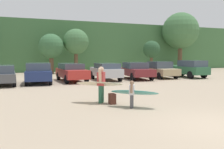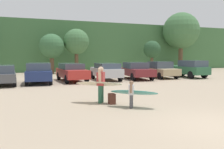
{
  "view_description": "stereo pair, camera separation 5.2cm",
  "coord_description": "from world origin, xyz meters",
  "px_view_note": "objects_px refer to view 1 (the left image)",
  "views": [
    {
      "loc": [
        -5.47,
        -5.37,
        2.08
      ],
      "look_at": [
        -0.17,
        8.19,
        0.94
      ],
      "focal_mm": 39.03,
      "sensor_mm": 36.0,
      "label": 1
    },
    {
      "loc": [
        -5.42,
        -5.39,
        2.08
      ],
      "look_at": [
        -0.17,
        8.19,
        0.94
      ],
      "focal_mm": 39.03,
      "sensor_mm": 36.0,
      "label": 2
    }
  ],
  "objects_px": {
    "parked_car_red": "(71,72)",
    "parked_car_maroon": "(135,70)",
    "surfboard_cream": "(99,84)",
    "person_adult": "(101,82)",
    "parked_car_tan": "(160,70)",
    "backpack_dropped": "(112,99)",
    "parked_car_navy": "(39,73)",
    "parked_car_forest_green": "(188,68)",
    "parked_car_dark_gray": "(1,75)",
    "surfboard_teal": "(134,92)",
    "person_child": "(132,92)",
    "parked_car_silver": "(106,71)"
  },
  "relations": [
    {
      "from": "parked_car_maroon",
      "to": "parked_car_tan",
      "type": "xyz_separation_m",
      "value": [
        2.68,
        0.22,
        0.0
      ]
    },
    {
      "from": "parked_car_maroon",
      "to": "surfboard_teal",
      "type": "bearing_deg",
      "value": 157.41
    },
    {
      "from": "parked_car_red",
      "to": "parked_car_maroon",
      "type": "relative_size",
      "value": 1.03
    },
    {
      "from": "parked_car_forest_green",
      "to": "person_child",
      "type": "xyz_separation_m",
      "value": [
        -10.96,
        -10.31,
        -0.23
      ]
    },
    {
      "from": "parked_car_maroon",
      "to": "parked_car_forest_green",
      "type": "distance_m",
      "value": 5.44
    },
    {
      "from": "parked_car_silver",
      "to": "parked_car_tan",
      "type": "relative_size",
      "value": 1.09
    },
    {
      "from": "surfboard_teal",
      "to": "person_child",
      "type": "bearing_deg",
      "value": 60.96
    },
    {
      "from": "person_adult",
      "to": "person_child",
      "type": "xyz_separation_m",
      "value": [
        0.8,
        -1.43,
        -0.29
      ]
    },
    {
      "from": "parked_car_tan",
      "to": "person_adult",
      "type": "relative_size",
      "value": 2.51
    },
    {
      "from": "person_adult",
      "to": "backpack_dropped",
      "type": "distance_m",
      "value": 0.88
    },
    {
      "from": "parked_car_tan",
      "to": "parked_car_forest_green",
      "type": "distance_m",
      "value": 2.79
    },
    {
      "from": "person_child",
      "to": "surfboard_cream",
      "type": "bearing_deg",
      "value": -26.49
    },
    {
      "from": "parked_car_tan",
      "to": "backpack_dropped",
      "type": "relative_size",
      "value": 8.9
    },
    {
      "from": "surfboard_teal",
      "to": "surfboard_cream",
      "type": "bearing_deg",
      "value": -14.26
    },
    {
      "from": "parked_car_forest_green",
      "to": "surfboard_cream",
      "type": "relative_size",
      "value": 2.25
    },
    {
      "from": "parked_car_navy",
      "to": "parked_car_forest_green",
      "type": "bearing_deg",
      "value": -85.01
    },
    {
      "from": "surfboard_cream",
      "to": "person_adult",
      "type": "bearing_deg",
      "value": -151.62
    },
    {
      "from": "parked_car_dark_gray",
      "to": "person_adult",
      "type": "height_order",
      "value": "person_adult"
    },
    {
      "from": "parked_car_tan",
      "to": "backpack_dropped",
      "type": "bearing_deg",
      "value": 140.2
    },
    {
      "from": "parked_car_tan",
      "to": "backpack_dropped",
      "type": "distance_m",
      "value": 13.12
    },
    {
      "from": "parked_car_maroon",
      "to": "parked_car_forest_green",
      "type": "height_order",
      "value": "parked_car_forest_green"
    },
    {
      "from": "backpack_dropped",
      "to": "parked_car_silver",
      "type": "bearing_deg",
      "value": 71.59
    },
    {
      "from": "parked_car_silver",
      "to": "person_adult",
      "type": "height_order",
      "value": "person_adult"
    },
    {
      "from": "parked_car_tan",
      "to": "parked_car_forest_green",
      "type": "bearing_deg",
      "value": -99.03
    },
    {
      "from": "parked_car_navy",
      "to": "person_adult",
      "type": "relative_size",
      "value": 2.73
    },
    {
      "from": "parked_car_silver",
      "to": "parked_car_forest_green",
      "type": "xyz_separation_m",
      "value": [
        8.21,
        -0.32,
        0.05
      ]
    },
    {
      "from": "backpack_dropped",
      "to": "person_adult",
      "type": "bearing_deg",
      "value": 128.27
    },
    {
      "from": "parked_car_forest_green",
      "to": "person_adult",
      "type": "xyz_separation_m",
      "value": [
        -11.76,
        -8.88,
        0.05
      ]
    },
    {
      "from": "surfboard_cream",
      "to": "surfboard_teal",
      "type": "xyz_separation_m",
      "value": [
        1.03,
        -1.38,
        -0.24
      ]
    },
    {
      "from": "parked_car_navy",
      "to": "parked_car_tan",
      "type": "distance_m",
      "value": 10.95
    },
    {
      "from": "person_adult",
      "to": "parked_car_silver",
      "type": "bearing_deg",
      "value": -79.29
    },
    {
      "from": "parked_car_maroon",
      "to": "parked_car_navy",
      "type": "bearing_deg",
      "value": 96.55
    },
    {
      "from": "parked_car_maroon",
      "to": "person_child",
      "type": "xyz_separation_m",
      "value": [
        -5.53,
        -10.61,
        -0.16
      ]
    },
    {
      "from": "parked_car_navy",
      "to": "person_adult",
      "type": "bearing_deg",
      "value": -162.78
    },
    {
      "from": "parked_car_dark_gray",
      "to": "parked_car_maroon",
      "type": "distance_m",
      "value": 10.8
    },
    {
      "from": "person_adult",
      "to": "person_child",
      "type": "bearing_deg",
      "value": 150.98
    },
    {
      "from": "parked_car_navy",
      "to": "backpack_dropped",
      "type": "bearing_deg",
      "value": -161.31
    },
    {
      "from": "parked_car_dark_gray",
      "to": "parked_car_navy",
      "type": "height_order",
      "value": "parked_car_navy"
    },
    {
      "from": "parked_car_red",
      "to": "person_child",
      "type": "height_order",
      "value": "parked_car_red"
    },
    {
      "from": "surfboard_teal",
      "to": "backpack_dropped",
      "type": "distance_m",
      "value": 1.17
    },
    {
      "from": "parked_car_red",
      "to": "parked_car_maroon",
      "type": "bearing_deg",
      "value": -94.34
    },
    {
      "from": "parked_car_dark_gray",
      "to": "parked_car_red",
      "type": "distance_m",
      "value": 5.19
    },
    {
      "from": "parked_car_silver",
      "to": "person_adult",
      "type": "distance_m",
      "value": 9.86
    },
    {
      "from": "surfboard_teal",
      "to": "parked_car_navy",
      "type": "bearing_deg",
      "value": -35.3
    },
    {
      "from": "parked_car_dark_gray",
      "to": "person_adult",
      "type": "xyz_separation_m",
      "value": [
        4.45,
        -8.53,
        0.15
      ]
    },
    {
      "from": "parked_car_silver",
      "to": "person_adult",
      "type": "bearing_deg",
      "value": 161.87
    },
    {
      "from": "parked_car_silver",
      "to": "parked_car_tan",
      "type": "xyz_separation_m",
      "value": [
        5.46,
        0.2,
        -0.02
      ]
    },
    {
      "from": "backpack_dropped",
      "to": "person_child",
      "type": "bearing_deg",
      "value": -65.55
    },
    {
      "from": "parked_car_red",
      "to": "backpack_dropped",
      "type": "relative_size",
      "value": 10.56
    },
    {
      "from": "parked_car_dark_gray",
      "to": "backpack_dropped",
      "type": "bearing_deg",
      "value": -153.21
    }
  ]
}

